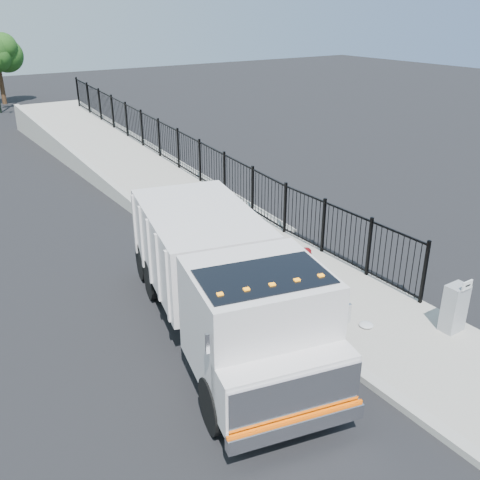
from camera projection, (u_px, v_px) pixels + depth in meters
ground at (272, 312)px, 14.37m from camera, size 120.00×120.00×0.00m
sidewalk at (378, 322)px, 13.81m from camera, size 3.55×12.00×0.12m
curb at (322, 346)px, 12.82m from camera, size 0.30×12.00×0.16m
ramp at (119, 165)px, 27.63m from camera, size 3.95×24.06×3.19m
iron_fence at (179, 161)px, 24.95m from camera, size 0.10×28.00×1.80m
truck at (223, 278)px, 12.67m from camera, size 4.55×8.88×2.91m
worker at (306, 277)px, 14.09m from camera, size 0.62×0.74×1.74m
utility_cabinet at (454, 308)px, 13.14m from camera, size 0.55×0.40×1.25m
arrow_sign at (467, 285)px, 12.68m from camera, size 0.35×0.04×0.22m
debris at (366, 325)px, 13.51m from camera, size 0.37×0.37×0.09m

